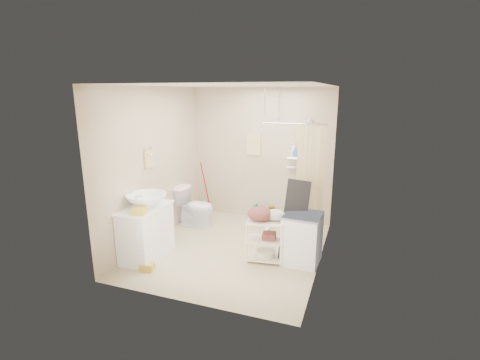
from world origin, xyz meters
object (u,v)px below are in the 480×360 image
Objects in this scene: laundry_rack at (266,237)px; washing_machine at (302,238)px; toilet at (195,207)px; vanity at (146,232)px.

washing_machine is at bearing 8.04° from laundry_rack.
washing_machine is (2.18, -0.79, 0.00)m from toilet.
toilet is at bearing 143.29° from laundry_rack.
vanity is 1.84m from laundry_rack.
vanity is 1.21× the size of washing_machine.
vanity is 2.39m from washing_machine.
washing_machine is at bearing 13.68° from vanity.
washing_machine reaches higher than toilet.
vanity is at bearing 179.35° from toilet.
laundry_rack reaches higher than washing_machine.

